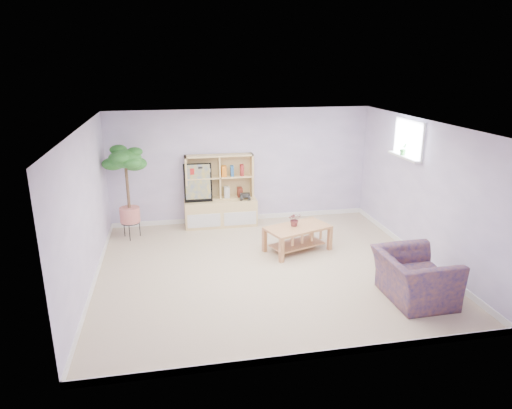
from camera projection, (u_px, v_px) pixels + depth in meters
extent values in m
cube|color=tan|center=(266.00, 268.00, 7.66)|extent=(5.50, 5.00, 0.01)
cube|color=silver|center=(266.00, 125.00, 6.94)|extent=(5.50, 5.00, 0.01)
cube|color=#B1A6D2|center=(241.00, 166.00, 9.64)|extent=(5.50, 0.01, 2.40)
cube|color=#B1A6D2|center=(314.00, 266.00, 4.96)|extent=(5.50, 0.01, 2.40)
cube|color=#B1A6D2|center=(86.00, 210.00, 6.80)|extent=(0.01, 5.00, 2.40)
cube|color=#B1A6D2|center=(423.00, 191.00, 7.79)|extent=(0.01, 5.00, 2.40)
cube|color=white|center=(404.00, 157.00, 8.19)|extent=(0.14, 1.00, 0.04)
imported|color=#1C5721|center=(295.00, 219.00, 8.24)|extent=(0.24, 0.21, 0.25)
imported|color=navy|center=(415.00, 274.00, 6.56)|extent=(0.96, 1.10, 0.80)
imported|color=#1F6F2A|center=(403.00, 149.00, 8.21)|extent=(0.14, 0.12, 0.23)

